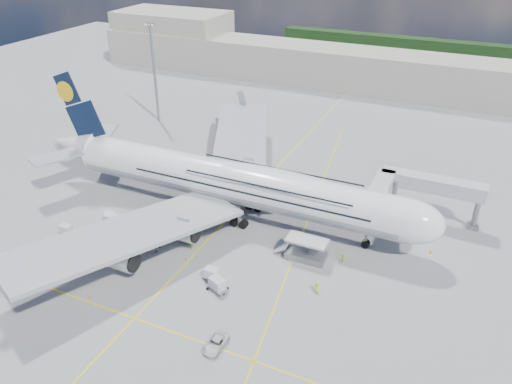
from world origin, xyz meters
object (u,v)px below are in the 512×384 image
at_px(dolly_nose_near, 212,273).
at_px(crew_van, 317,287).
at_px(catering_truck_inner, 231,169).
at_px(cone_tail, 94,189).
at_px(light_mast, 154,72).
at_px(cone_wing_right_inner, 186,258).
at_px(crew_loader, 343,259).
at_px(dolly_nose_far, 217,284).
at_px(dolly_row_a, 111,219).
at_px(dolly_back, 66,229).
at_px(cone_wing_left_outer, 261,151).
at_px(cargo_loader, 305,252).
at_px(cone_wing_left_inner, 259,183).
at_px(cone_wing_right_outer, 90,297).
at_px(crew_wing, 185,222).
at_px(crew_tug, 191,243).
at_px(dolly_row_b, 110,216).
at_px(catering_truck_outer, 228,127).
at_px(crew_nose, 364,243).
at_px(baggage_tug, 113,253).
at_px(service_van, 216,344).
at_px(dolly_row_c, 152,247).
at_px(airliner, 233,182).
at_px(cone_nose, 431,251).
at_px(jet_bridge, 411,188).

distance_m(dolly_nose_near, crew_van, 15.96).
distance_m(catering_truck_inner, cone_tail, 28.24).
height_order(light_mast, cone_wing_right_inner, light_mast).
relative_size(catering_truck_inner, crew_loader, 4.39).
distance_m(dolly_nose_far, dolly_nose_near, 2.81).
bearing_deg(crew_van, dolly_row_a, 79.76).
height_order(dolly_back, cone_wing_left_outer, dolly_back).
xyz_separation_m(cargo_loader, light_mast, (-56.82, 42.11, 11.95)).
bearing_deg(dolly_row_a, cone_wing_left_inner, 52.83).
bearing_deg(dolly_back, cone_wing_right_outer, -39.57).
distance_m(crew_wing, crew_tug, 6.84).
height_order(dolly_row_b, catering_truck_inner, catering_truck_inner).
xyz_separation_m(catering_truck_outer, crew_nose, (43.52, -34.61, -0.87)).
bearing_deg(dolly_row_b, baggage_tug, -58.35).
height_order(dolly_nose_near, cone_wing_right_outer, dolly_nose_near).
xyz_separation_m(service_van, cone_wing_left_outer, (-19.13, 57.43, -0.31)).
bearing_deg(dolly_back, cone_tail, 110.91).
height_order(crew_loader, cone_wing_left_inner, crew_loader).
bearing_deg(dolly_row_c, crew_tug, 48.52).
bearing_deg(dolly_row_a, dolly_nose_near, -15.55).
xyz_separation_m(cargo_loader, dolly_back, (-40.25, -10.66, -0.33)).
bearing_deg(cone_wing_right_outer, cone_wing_right_inner, 60.33).
height_order(dolly_row_c, catering_truck_inner, catering_truck_inner).
xyz_separation_m(airliner, light_mast, (-40.26, 35.00, 6.34)).
bearing_deg(dolly_nose_near, catering_truck_inner, 109.37).
bearing_deg(crew_nose, cone_wing_left_outer, 110.53).
distance_m(dolly_row_c, cone_wing_left_inner, 28.86).
bearing_deg(cone_nose, dolly_row_b, -165.74).
height_order(crew_tug, cone_nose, crew_tug).
relative_size(crew_loader, cone_wing_right_inner, 3.09).
xyz_separation_m(dolly_nose_near, cone_nose, (29.56, 20.75, -0.70)).
bearing_deg(cone_wing_right_outer, cone_wing_left_outer, 87.95).
distance_m(cone_wing_left_outer, cone_wing_right_outer, 56.81).
distance_m(dolly_back, crew_loader, 47.72).
distance_m(airliner, crew_nose, 25.28).
relative_size(catering_truck_inner, cone_wing_left_inner, 12.96).
xyz_separation_m(crew_loader, cone_wing_right_inner, (-23.26, -9.71, -0.54)).
xyz_separation_m(crew_nose, crew_tug, (-26.12, -12.28, 0.08)).
xyz_separation_m(dolly_back, cone_nose, (58.67, 20.56, -0.62)).
bearing_deg(dolly_back, crew_van, 2.11).
relative_size(crew_nose, crew_loader, 1.18).
height_order(cone_nose, cone_tail, cone_nose).
relative_size(jet_bridge, cone_nose, 29.97).
bearing_deg(dolly_row_c, catering_truck_inner, 112.93).
xyz_separation_m(dolly_row_b, cone_nose, (54.59, 13.87, -0.59)).
bearing_deg(jet_bridge, dolly_row_b, -155.88).
distance_m(cargo_loader, baggage_tug, 31.14).
bearing_deg(crew_van, baggage_tug, 92.28).
relative_size(crew_van, cone_nose, 3.02).
bearing_deg(jet_bridge, dolly_back, -151.67).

